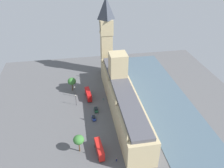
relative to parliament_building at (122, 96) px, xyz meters
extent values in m
plane|color=#565659|center=(1.99, 2.02, -8.28)|extent=(147.77, 147.77, 0.00)
cube|color=#475B6B|center=(-26.13, 2.02, -8.16)|extent=(29.26, 132.99, 0.25)
cube|color=tan|center=(-0.01, 2.02, -1.58)|extent=(12.86, 77.77, 13.41)
cube|color=tan|center=(-0.01, -11.98, 5.72)|extent=(9.38, 9.38, 28.00)
cube|color=#4C4C54|center=(-0.01, 2.02, 5.93)|extent=(9.77, 74.66, 1.60)
cone|color=tan|center=(6.02, -32.98, 6.63)|extent=(1.20, 1.20, 3.01)
cone|color=tan|center=(6.02, -9.64, 6.18)|extent=(1.20, 1.20, 2.09)
cone|color=tan|center=(6.02, 13.69, 6.62)|extent=(1.20, 1.20, 2.99)
cone|color=tan|center=(6.02, 37.02, 6.70)|extent=(1.20, 1.20, 3.13)
cube|color=tan|center=(1.58, -43.53, 5.80)|extent=(7.39, 7.39, 28.17)
cube|color=tan|center=(1.58, -43.53, 24.73)|extent=(8.12, 8.12, 9.69)
cylinder|color=silver|center=(5.79, -43.53, 24.73)|extent=(0.25, 5.61, 5.61)
torus|color=black|center=(5.79, -43.53, 24.73)|extent=(0.24, 5.85, 5.85)
cylinder|color=silver|center=(1.58, -47.74, 24.73)|extent=(5.61, 0.25, 5.61)
torus|color=black|center=(1.58, -47.74, 24.73)|extent=(5.85, 0.24, 5.85)
pyramid|color=#383D47|center=(1.58, -43.53, 36.51)|extent=(8.12, 8.12, 13.86)
cube|color=red|center=(17.22, -13.72, -5.63)|extent=(3.47, 10.69, 4.20)
cube|color=black|center=(17.22, -13.72, -5.55)|extent=(3.50, 10.30, 0.70)
cylinder|color=black|center=(15.73, -10.17, -7.73)|extent=(0.45, 1.13, 1.10)
cylinder|color=black|center=(18.02, -9.95, -7.73)|extent=(0.45, 1.13, 1.10)
cylinder|color=black|center=(16.42, -17.48, -7.73)|extent=(0.45, 1.13, 1.10)
cylinder|color=black|center=(18.71, -17.27, -7.73)|extent=(0.45, 1.13, 1.10)
cube|color=#19472D|center=(14.13, -0.51, -7.57)|extent=(1.90, 4.76, 0.75)
cube|color=black|center=(14.13, -0.75, -6.87)|extent=(1.59, 2.66, 0.65)
cylinder|color=black|center=(13.26, 1.00, -7.94)|extent=(0.25, 0.68, 0.68)
cylinder|color=black|center=(14.99, 1.01, -7.94)|extent=(0.25, 0.68, 0.68)
cylinder|color=black|center=(13.27, -2.04, -7.94)|extent=(0.25, 0.68, 0.68)
cylinder|color=black|center=(15.00, -2.03, -7.94)|extent=(0.25, 0.68, 0.68)
cube|color=navy|center=(16.12, 6.19, -7.57)|extent=(1.98, 4.31, 0.75)
cube|color=black|center=(16.13, 5.98, -6.87)|extent=(1.60, 2.44, 0.65)
cylinder|color=black|center=(15.25, 7.50, -7.94)|extent=(0.28, 0.69, 0.68)
cylinder|color=black|center=(16.86, 7.58, -7.94)|extent=(0.28, 0.69, 0.68)
cylinder|color=black|center=(15.39, 4.80, -7.94)|extent=(0.28, 0.69, 0.68)
cylinder|color=black|center=(16.99, 4.88, -7.94)|extent=(0.28, 0.69, 0.68)
cube|color=red|center=(16.10, 29.38, -5.63)|extent=(3.41, 10.68, 4.20)
cube|color=black|center=(16.10, 29.38, -5.55)|extent=(3.43, 10.29, 0.70)
cylinder|color=black|center=(14.64, 32.94, -7.73)|extent=(0.44, 1.13, 1.10)
cylinder|color=black|center=(16.93, 33.14, -7.73)|extent=(0.44, 1.13, 1.10)
cylinder|color=black|center=(15.28, 25.62, -7.73)|extent=(0.44, 1.13, 1.10)
cylinder|color=black|center=(17.57, 25.82, -7.73)|extent=(0.44, 1.13, 1.10)
cylinder|color=navy|center=(9.57, 34.76, -7.63)|extent=(0.58, 0.58, 1.30)
sphere|color=tan|center=(9.57, 34.76, -6.86)|extent=(0.25, 0.25, 0.25)
cube|color=navy|center=(9.69, 35.01, -7.57)|extent=(0.31, 0.22, 0.23)
cylinder|color=#336B60|center=(8.88, -10.14, -7.63)|extent=(0.48, 0.48, 1.30)
sphere|color=#8C6647|center=(8.88, -10.14, -6.86)|extent=(0.25, 0.25, 0.25)
cube|color=navy|center=(8.91, -9.86, -7.57)|extent=(0.31, 0.13, 0.23)
cylinder|color=brown|center=(26.23, -23.56, -5.91)|extent=(0.56, 0.56, 4.74)
ellipsoid|color=#387533|center=(26.23, -23.56, -1.63)|extent=(5.09, 5.09, 4.33)
cylinder|color=brown|center=(24.56, 26.65, -5.75)|extent=(0.56, 0.56, 5.06)
ellipsoid|color=#387533|center=(24.56, 26.65, -1.46)|extent=(4.71, 4.71, 4.00)
cylinder|color=black|center=(24.93, -16.55, -5.14)|extent=(0.18, 0.18, 6.29)
sphere|color=#F2EAC6|center=(24.93, -16.55, -1.71)|extent=(0.56, 0.56, 0.56)
cylinder|color=black|center=(24.62, -7.75, -5.09)|extent=(0.18, 0.18, 6.39)
sphere|color=#F2EAC6|center=(24.62, -7.75, -1.61)|extent=(0.56, 0.56, 0.56)
camera|label=1|loc=(22.74, 98.92, 69.83)|focal=36.75mm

